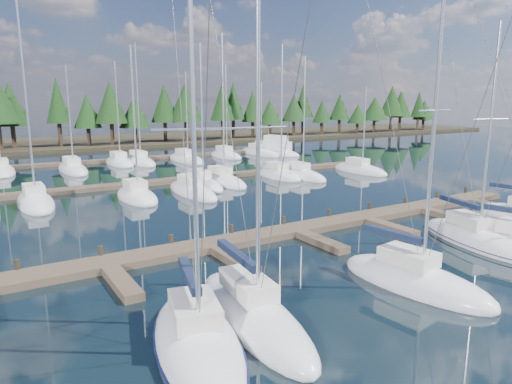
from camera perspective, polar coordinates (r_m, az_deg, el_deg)
ground at (r=40.11m, az=-5.62°, el=-0.97°), size 260.00×260.00×0.00m
far_shore at (r=97.11m, az=-21.57°, el=5.73°), size 220.00×30.00×0.60m
main_dock at (r=29.58m, az=5.32°, el=-5.05°), size 44.00×6.13×0.90m
back_docks at (r=58.04m, az=-14.22°, el=2.77°), size 50.00×21.80×0.40m
front_sailboat_1 at (r=16.87m, az=-7.38°, el=-18.05°), size 4.90×8.66×13.95m
front_sailboat_2 at (r=18.62m, az=-0.44°, el=-14.94°), size 3.52×9.30×13.82m
front_sailboat_3 at (r=22.93m, az=19.12°, el=-10.36°), size 3.70×8.09×14.77m
front_sailboat_4 at (r=30.92m, az=25.51°, el=-5.26°), size 4.94×9.17×13.63m
back_sailboat_rows at (r=54.11m, az=-12.91°, el=2.30°), size 47.05×33.19×17.70m
motor_yacht_right at (r=73.36m, az=2.20°, el=5.13°), size 6.19×10.70×5.09m
tree_line at (r=86.67m, az=-22.21°, el=9.69°), size 186.03×11.52×12.76m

